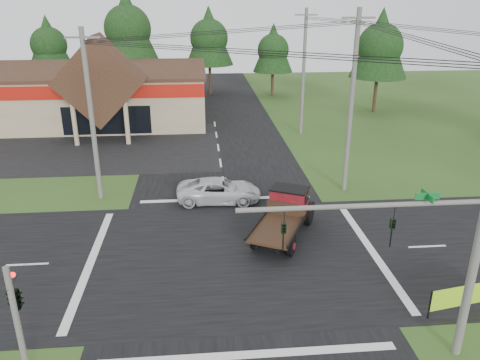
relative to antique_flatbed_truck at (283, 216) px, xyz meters
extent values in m
plane|color=#2B4619|center=(-2.73, -1.74, -1.22)|extent=(120.00, 120.00, 0.00)
cube|color=black|center=(-2.73, -1.74, -1.21)|extent=(12.00, 120.00, 0.02)
cube|color=black|center=(-2.73, -1.74, -1.20)|extent=(120.00, 12.00, 0.02)
cube|color=black|center=(-16.73, 17.26, -1.20)|extent=(28.00, 14.00, 0.02)
cube|color=tan|center=(-18.73, 28.26, 1.28)|extent=(30.00, 15.00, 5.00)
cube|color=#391F17|center=(-18.73, 28.26, 3.83)|extent=(30.40, 15.40, 0.30)
cube|color=maroon|center=(-18.73, 20.71, 2.88)|extent=(30.00, 0.12, 1.20)
cube|color=#391F17|center=(-12.73, 19.76, 4.08)|extent=(7.78, 4.00, 7.78)
cylinder|color=tan|center=(-14.93, 18.06, 0.78)|extent=(0.40, 0.40, 4.00)
cylinder|color=tan|center=(-10.53, 18.06, 0.78)|extent=(0.40, 0.40, 4.00)
cube|color=black|center=(-12.73, 20.74, 0.28)|extent=(8.00, 0.08, 2.60)
cylinder|color=#595651|center=(4.77, -9.24, 2.28)|extent=(0.24, 0.24, 7.00)
cylinder|color=#595651|center=(0.77, -9.24, 4.78)|extent=(8.00, 0.16, 0.16)
imported|color=black|center=(1.77, -9.24, 3.78)|extent=(0.16, 0.20, 1.00)
imported|color=black|center=(-1.73, -9.24, 3.78)|extent=(0.16, 0.20, 1.00)
cube|color=#0C6626|center=(2.77, -9.24, 5.03)|extent=(0.80, 0.04, 0.22)
cylinder|color=#595651|center=(-10.23, -9.24, 0.98)|extent=(0.20, 0.20, 4.40)
imported|color=black|center=(-10.23, -9.04, 2.48)|extent=(0.53, 2.48, 1.00)
sphere|color=#FF0C0C|center=(-10.23, -8.89, 2.68)|extent=(0.18, 0.18, 0.18)
cylinder|color=#595651|center=(-10.73, 6.26, 4.03)|extent=(0.30, 0.30, 10.50)
cube|color=#595651|center=(-10.73, 6.26, 8.68)|extent=(2.00, 0.12, 0.12)
cylinder|color=#595651|center=(5.27, 6.26, 4.53)|extent=(0.30, 0.30, 11.50)
cube|color=#595651|center=(5.27, 6.26, 9.68)|extent=(2.00, 0.12, 0.12)
cylinder|color=#595651|center=(5.27, 20.26, 4.38)|extent=(0.30, 0.30, 11.20)
cube|color=#595651|center=(5.27, 20.26, 9.38)|extent=(2.00, 0.12, 0.12)
cylinder|color=#332316|center=(-22.73, 40.26, 0.53)|extent=(0.36, 0.36, 3.50)
cone|color=black|center=(-22.73, 40.26, 5.58)|extent=(5.60, 5.60, 6.60)
sphere|color=black|center=(-22.73, 40.26, 5.28)|extent=(4.40, 4.40, 4.40)
cylinder|color=#332316|center=(-12.73, 39.26, 1.06)|extent=(0.36, 0.36, 4.55)
cone|color=black|center=(-12.73, 39.26, 7.62)|extent=(7.28, 7.28, 8.58)
sphere|color=black|center=(-12.73, 39.26, 7.23)|extent=(5.72, 5.72, 5.72)
cylinder|color=#332316|center=(-2.73, 40.26, 0.71)|extent=(0.36, 0.36, 3.85)
cone|color=black|center=(-2.73, 40.26, 6.26)|extent=(6.16, 6.16, 7.26)
sphere|color=black|center=(-2.73, 40.26, 5.93)|extent=(4.84, 4.84, 4.84)
cylinder|color=#332316|center=(5.27, 38.26, 0.36)|extent=(0.36, 0.36, 3.15)
cone|color=black|center=(5.27, 38.26, 4.90)|extent=(5.04, 5.04, 5.94)
sphere|color=black|center=(5.27, 38.26, 4.63)|extent=(3.96, 3.96, 3.96)
cylinder|color=#332316|center=(15.27, 28.26, 0.71)|extent=(0.36, 0.36, 3.85)
cone|color=black|center=(15.27, 28.26, 6.26)|extent=(6.16, 6.16, 7.26)
sphere|color=black|center=(15.27, 28.26, 5.93)|extent=(4.84, 4.84, 4.84)
imported|color=silver|center=(-3.17, 5.04, -0.49)|extent=(5.36, 2.70, 1.45)
camera|label=1|loc=(-4.22, -22.02, 10.80)|focal=35.00mm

